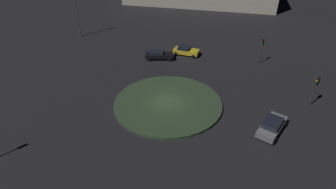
# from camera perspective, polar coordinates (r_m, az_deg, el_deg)

# --- Properties ---
(ground_plane) EXTENTS (122.14, 122.14, 0.00)m
(ground_plane) POSITION_cam_1_polar(r_m,az_deg,el_deg) (32.03, -0.00, -2.01)
(ground_plane) COLOR black
(roundabout_island) EXTENTS (12.76, 12.76, 0.30)m
(roundabout_island) POSITION_cam_1_polar(r_m,az_deg,el_deg) (31.95, -0.00, -1.78)
(roundabout_island) COLOR #2D4228
(roundabout_island) RESTS_ON ground_plane
(car_black) EXTENTS (2.09, 4.37, 1.29)m
(car_black) POSITION_cam_1_polar(r_m,az_deg,el_deg) (42.79, -2.00, 8.38)
(car_black) COLOR black
(car_black) RESTS_ON ground_plane
(car_grey) EXTENTS (4.71, 4.05, 1.45)m
(car_grey) POSITION_cam_1_polar(r_m,az_deg,el_deg) (29.51, 21.15, -6.19)
(car_grey) COLOR slate
(car_grey) RESTS_ON ground_plane
(car_yellow) EXTENTS (3.06, 4.43, 1.39)m
(car_yellow) POSITION_cam_1_polar(r_m,az_deg,el_deg) (44.32, 3.79, 9.23)
(car_yellow) COLOR gold
(car_yellow) RESTS_ON ground_plane
(traffic_light_north) EXTENTS (0.31, 0.36, 3.71)m
(traffic_light_north) POSITION_cam_1_polar(r_m,az_deg,el_deg) (34.73, 28.85, 1.66)
(traffic_light_north) COLOR #2D2D2D
(traffic_light_north) RESTS_ON ground_plane
(traffic_light_northwest) EXTENTS (0.38, 0.39, 3.88)m
(traffic_light_northwest) POSITION_cam_1_polar(r_m,az_deg,el_deg) (42.72, 19.21, 9.56)
(traffic_light_northwest) COLOR #2D2D2D
(traffic_light_northwest) RESTS_ON ground_plane
(streetlamp_southwest) EXTENTS (0.52, 0.52, 8.34)m
(streetlamp_southwest) POSITION_cam_1_polar(r_m,az_deg,el_deg) (53.46, -18.93, 17.02)
(streetlamp_southwest) COLOR #4C4C51
(streetlamp_southwest) RESTS_ON ground_plane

